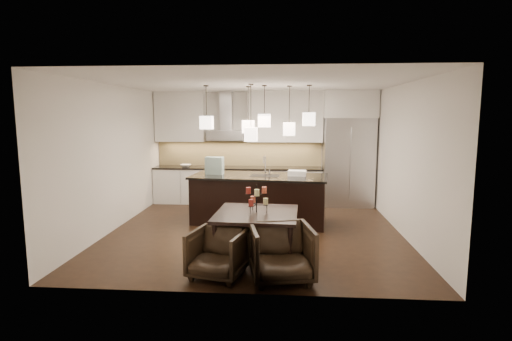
# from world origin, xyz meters

# --- Properties ---
(floor) EXTENTS (5.50, 5.50, 0.02)m
(floor) POSITION_xyz_m (0.00, 0.00, -0.01)
(floor) COLOR black
(floor) RESTS_ON ground
(ceiling) EXTENTS (5.50, 5.50, 0.02)m
(ceiling) POSITION_xyz_m (0.00, 0.00, 2.81)
(ceiling) COLOR white
(ceiling) RESTS_ON wall_back
(wall_back) EXTENTS (5.50, 0.02, 2.80)m
(wall_back) POSITION_xyz_m (0.00, 2.76, 1.40)
(wall_back) COLOR silver
(wall_back) RESTS_ON ground
(wall_front) EXTENTS (5.50, 0.02, 2.80)m
(wall_front) POSITION_xyz_m (0.00, -2.76, 1.40)
(wall_front) COLOR silver
(wall_front) RESTS_ON ground
(wall_left) EXTENTS (0.02, 5.50, 2.80)m
(wall_left) POSITION_xyz_m (-2.76, 0.00, 1.40)
(wall_left) COLOR silver
(wall_left) RESTS_ON ground
(wall_right) EXTENTS (0.02, 5.50, 2.80)m
(wall_right) POSITION_xyz_m (2.76, 0.00, 1.40)
(wall_right) COLOR silver
(wall_right) RESTS_ON ground
(refrigerator) EXTENTS (1.20, 0.72, 2.15)m
(refrigerator) POSITION_xyz_m (2.10, 2.38, 1.07)
(refrigerator) COLOR #B7B7BA
(refrigerator) RESTS_ON floor
(fridge_panel) EXTENTS (1.26, 0.72, 0.65)m
(fridge_panel) POSITION_xyz_m (2.10, 2.38, 2.47)
(fridge_panel) COLOR silver
(fridge_panel) RESTS_ON refrigerator
(lower_cabinets) EXTENTS (4.21, 0.62, 0.88)m
(lower_cabinets) POSITION_xyz_m (-0.62, 2.43, 0.44)
(lower_cabinets) COLOR silver
(lower_cabinets) RESTS_ON floor
(countertop) EXTENTS (4.21, 0.66, 0.04)m
(countertop) POSITION_xyz_m (-0.62, 2.43, 0.90)
(countertop) COLOR black
(countertop) RESTS_ON lower_cabinets
(backsplash) EXTENTS (4.21, 0.02, 0.63)m
(backsplash) POSITION_xyz_m (-0.62, 2.73, 1.24)
(backsplash) COLOR #D9C381
(backsplash) RESTS_ON countertop
(upper_cab_left) EXTENTS (1.25, 0.35, 1.25)m
(upper_cab_left) POSITION_xyz_m (-2.10, 2.57, 2.17)
(upper_cab_left) COLOR silver
(upper_cab_left) RESTS_ON wall_back
(upper_cab_right) EXTENTS (1.85, 0.35, 1.25)m
(upper_cab_right) POSITION_xyz_m (0.55, 2.57, 2.17)
(upper_cab_right) COLOR silver
(upper_cab_right) RESTS_ON wall_back
(hood_canopy) EXTENTS (0.90, 0.52, 0.24)m
(hood_canopy) POSITION_xyz_m (-0.93, 2.48, 1.72)
(hood_canopy) COLOR #B7B7BA
(hood_canopy) RESTS_ON wall_back
(hood_chimney) EXTENTS (0.30, 0.28, 0.96)m
(hood_chimney) POSITION_xyz_m (-0.93, 2.59, 2.32)
(hood_chimney) COLOR #B7B7BA
(hood_chimney) RESTS_ON hood_canopy
(fruit_bowl) EXTENTS (0.30, 0.30, 0.06)m
(fruit_bowl) POSITION_xyz_m (-1.95, 2.38, 0.95)
(fruit_bowl) COLOR silver
(fruit_bowl) RESTS_ON countertop
(island_body) EXTENTS (2.79, 1.37, 0.95)m
(island_body) POSITION_xyz_m (0.03, 0.65, 0.47)
(island_body) COLOR black
(island_body) RESTS_ON floor
(island_top) EXTENTS (2.88, 1.46, 0.04)m
(island_top) POSITION_xyz_m (0.03, 0.65, 0.97)
(island_top) COLOR black
(island_top) RESTS_ON island_body
(faucet) EXTENTS (0.14, 0.27, 0.41)m
(faucet) POSITION_xyz_m (0.15, 0.74, 1.19)
(faucet) COLOR silver
(faucet) RESTS_ON island_top
(tote_bag) EXTENTS (0.38, 0.23, 0.37)m
(tote_bag) POSITION_xyz_m (-0.91, 0.72, 1.17)
(tote_bag) COLOR #21533F
(tote_bag) RESTS_ON island_top
(food_container) EXTENTS (0.39, 0.30, 0.11)m
(food_container) POSITION_xyz_m (0.81, 0.65, 1.04)
(food_container) COLOR silver
(food_container) RESTS_ON island_top
(dining_table) EXTENTS (1.29, 1.29, 0.74)m
(dining_table) POSITION_xyz_m (0.14, -1.51, 0.37)
(dining_table) COLOR black
(dining_table) RESTS_ON floor
(candelabra) EXTENTS (0.37, 0.37, 0.43)m
(candelabra) POSITION_xyz_m (0.14, -1.51, 0.96)
(candelabra) COLOR black
(candelabra) RESTS_ON dining_table
(candle_a) EXTENTS (0.08, 0.08, 0.10)m
(candle_a) POSITION_xyz_m (0.27, -1.52, 0.92)
(candle_a) COLOR beige
(candle_a) RESTS_ON candelabra
(candle_b) EXTENTS (0.08, 0.08, 0.10)m
(candle_b) POSITION_xyz_m (0.07, -1.39, 0.92)
(candle_b) COLOR #CA543A
(candle_b) RESTS_ON candelabra
(candle_c) EXTENTS (0.08, 0.08, 0.10)m
(candle_c) POSITION_xyz_m (0.06, -1.63, 0.92)
(candle_c) COLOR maroon
(candle_c) RESTS_ON candelabra
(candle_d) EXTENTS (0.08, 0.08, 0.10)m
(candle_d) POSITION_xyz_m (0.25, -1.43, 1.08)
(candle_d) COLOR #CA543A
(candle_d) RESTS_ON candelabra
(candle_e) EXTENTS (0.08, 0.08, 0.10)m
(candle_e) POSITION_xyz_m (0.01, -1.49, 1.08)
(candle_e) COLOR maroon
(candle_e) RESTS_ON candelabra
(candle_f) EXTENTS (0.08, 0.08, 0.10)m
(candle_f) POSITION_xyz_m (0.15, -1.64, 1.08)
(candle_f) COLOR beige
(candle_f) RESTS_ON candelabra
(armchair_left) EXTENTS (0.86, 0.88, 0.66)m
(armchair_left) POSITION_xyz_m (-0.35, -2.23, 0.33)
(armchair_left) COLOR black
(armchair_left) RESTS_ON floor
(armchair_right) EXTENTS (0.96, 0.98, 0.76)m
(armchair_right) POSITION_xyz_m (0.53, -2.27, 0.38)
(armchair_right) COLOR black
(armchair_right) RESTS_ON floor
(pendant_a) EXTENTS (0.24, 0.24, 0.26)m
(pendant_a) POSITION_xyz_m (-1.01, 0.45, 2.07)
(pendant_a) COLOR #F5DFCA
(pendant_a) RESTS_ON ceiling
(pendant_b) EXTENTS (0.24, 0.24, 0.26)m
(pendant_b) POSITION_xyz_m (-0.20, 0.78, 1.98)
(pendant_b) COLOR #F5DFCA
(pendant_b) RESTS_ON ceiling
(pendant_c) EXTENTS (0.24, 0.24, 0.26)m
(pendant_c) POSITION_xyz_m (0.14, 0.48, 2.11)
(pendant_c) COLOR #F5DFCA
(pendant_c) RESTS_ON ceiling
(pendant_d) EXTENTS (0.24, 0.24, 0.26)m
(pendant_d) POSITION_xyz_m (0.64, 0.66, 1.94)
(pendant_d) COLOR #F5DFCA
(pendant_d) RESTS_ON ceiling
(pendant_e) EXTENTS (0.24, 0.24, 0.26)m
(pendant_e) POSITION_xyz_m (1.02, 0.49, 2.14)
(pendant_e) COLOR #F5DFCA
(pendant_e) RESTS_ON ceiling
(pendant_f) EXTENTS (0.24, 0.24, 0.26)m
(pendant_f) POSITION_xyz_m (-0.10, 0.17, 1.85)
(pendant_f) COLOR #F5DFCA
(pendant_f) RESTS_ON ceiling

